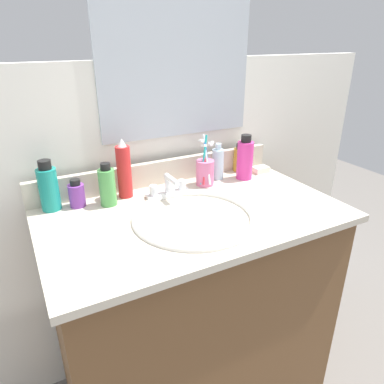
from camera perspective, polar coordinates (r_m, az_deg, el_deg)
name	(u,v)px	position (r m, az deg, el deg)	size (l,w,h in m)	color
vanity_cabinet	(193,316)	(1.41, 0.24, -19.19)	(0.93, 0.52, 0.83)	brown
countertop	(194,215)	(1.16, 0.27, -3.64)	(0.97, 0.57, 0.02)	beige
backsplash	(160,172)	(1.36, -5.15, 3.18)	(0.97, 0.02, 0.09)	beige
back_wall	(156,222)	(1.52, -5.74, -4.81)	(2.07, 0.04, 1.30)	white
mirror_panel	(177,58)	(1.36, -2.38, 20.68)	(0.60, 0.01, 0.56)	#B2BCC6
sink_basin	(195,227)	(1.13, 0.42, -5.61)	(0.39, 0.39, 0.11)	white
faucet	(169,189)	(1.26, -3.77, 0.55)	(0.16, 0.10, 0.08)	silver
bottle_spray_red	(124,171)	(1.25, -10.84, 3.38)	(0.05, 0.05, 0.21)	red
bottle_oil_amber	(239,159)	(1.50, 7.61, 5.33)	(0.05, 0.05, 0.12)	gold
bottle_toner_green	(107,186)	(1.21, -13.42, 0.92)	(0.06, 0.06, 0.15)	#4C9E4C
bottle_gel_clear	(218,163)	(1.40, 4.17, 4.59)	(0.05, 0.05, 0.14)	silver
bottle_mouthwash_teal	(49,188)	(1.23, -22.00, 0.66)	(0.06, 0.06, 0.17)	teal
bottle_soap_pink	(245,159)	(1.41, 8.49, 5.26)	(0.06, 0.06, 0.18)	#D8338C
bottle_cream_purple	(77,194)	(1.23, -17.99, -0.36)	(0.05, 0.05, 0.10)	#7A3899
cup_pink	(205,171)	(1.34, 2.11, 3.36)	(0.07, 0.09, 0.19)	#D16693
soap_bar	(261,170)	(1.51, 10.93, 3.55)	(0.06, 0.04, 0.02)	white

